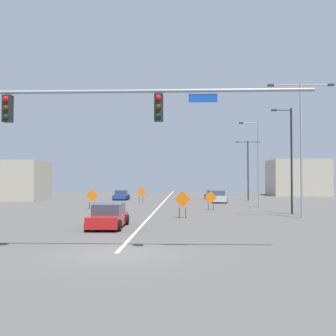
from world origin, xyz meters
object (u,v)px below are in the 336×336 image
car_yellow_near (213,195)px  car_blue_far (121,195)px  street_lamp_mid_left (290,156)px  car_red_distant (109,216)px  traffic_signal_assembly (17,119)px  construction_sign_left_lane (211,198)px  construction_sign_left_shoulder (92,196)px  street_lamp_far_right (248,165)px  street_lamp_mid_right (301,138)px  construction_sign_right_shoulder (141,193)px  street_lamp_near_right (257,160)px  construction_sign_median_near (183,201)px  car_silver_approaching (217,197)px

car_yellow_near → car_blue_far: bearing=-171.3°
street_lamp_mid_left → car_red_distant: size_ratio=1.92×
car_yellow_near → car_blue_far: 13.02m
traffic_signal_assembly → construction_sign_left_lane: size_ratio=10.13×
construction_sign_left_shoulder → car_yellow_near: 22.97m
street_lamp_far_right → construction_sign_left_lane: (-6.16, -16.89, -3.67)m
street_lamp_mid_right → traffic_signal_assembly: bearing=-136.7°
traffic_signal_assembly → construction_sign_right_shoulder: bearing=88.0°
street_lamp_mid_right → car_red_distant: bearing=-154.7°
street_lamp_near_right → construction_sign_left_shoulder: bearing=-170.0°
street_lamp_near_right → car_red_distant: bearing=-123.9°
construction_sign_left_lane → car_yellow_near: construction_sign_left_lane is taller
traffic_signal_assembly → street_lamp_far_right: street_lamp_far_right is taller
car_blue_far → construction_sign_median_near: bearing=-71.5°
street_lamp_far_right → car_yellow_near: bearing=143.8°
construction_sign_left_shoulder → car_red_distant: (4.47, -14.87, -0.52)m
construction_sign_median_near → car_red_distant: 7.39m
street_lamp_far_right → construction_sign_right_shoulder: bearing=-160.9°
traffic_signal_assembly → car_red_distant: (2.07, 8.05, -4.52)m
street_lamp_mid_left → construction_sign_right_shoulder: street_lamp_mid_left is taller
construction_sign_right_shoulder → car_yellow_near: bearing=40.7°
car_blue_far → street_lamp_near_right: bearing=-40.8°
construction_sign_left_shoulder → construction_sign_median_near: 12.52m
street_lamp_mid_right → street_lamp_mid_left: 3.50m
construction_sign_left_shoulder → car_silver_approaching: bearing=40.3°
car_red_distant → car_silver_approaching: (8.58, 25.95, -0.00)m
street_lamp_mid_left → construction_sign_left_lane: bearing=146.6°
construction_sign_right_shoulder → car_yellow_near: size_ratio=0.43×
traffic_signal_assembly → car_red_distant: 9.46m
street_lamp_mid_right → street_lamp_near_right: size_ratio=1.13×
construction_sign_left_lane → car_red_distant: size_ratio=0.39×
street_lamp_mid_right → construction_sign_median_near: street_lamp_mid_right is taller
street_lamp_near_right → construction_sign_median_near: 14.50m
street_lamp_near_right → construction_sign_left_lane: bearing=-140.4°
construction_sign_right_shoulder → construction_sign_median_near: bearing=-75.2°
street_lamp_mid_right → construction_sign_right_shoulder: size_ratio=5.24×
street_lamp_mid_right → street_lamp_near_right: street_lamp_mid_right is taller
street_lamp_mid_right → street_lamp_near_right: 11.68m
traffic_signal_assembly → street_lamp_far_right: size_ratio=2.21×
construction_sign_left_shoulder → car_blue_far: size_ratio=0.49×
street_lamp_mid_left → construction_sign_left_shoulder: street_lamp_mid_left is taller
construction_sign_right_shoulder → car_yellow_near: (9.44, 8.12, -0.59)m
traffic_signal_assembly → car_yellow_near: bearing=75.7°
street_lamp_mid_left → construction_sign_left_shoulder: 18.73m
traffic_signal_assembly → street_lamp_mid_right: bearing=43.3°
traffic_signal_assembly → car_silver_approaching: (10.65, 34.00, -4.52)m
street_lamp_far_right → car_blue_far: (-17.38, 1.33, -4.11)m
car_red_distant → car_blue_far: car_red_distant is taller
construction_sign_left_lane → car_silver_approaching: 12.47m
construction_sign_left_lane → car_blue_far: construction_sign_left_lane is taller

